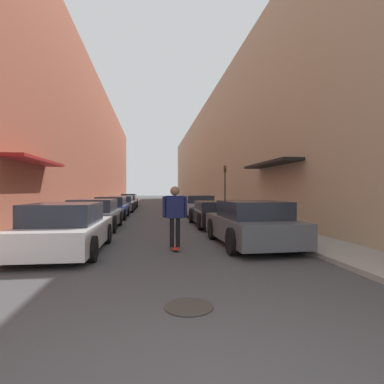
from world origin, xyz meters
TOP-DOWN VIEW (x-y plane):
  - ground at (0.00, 25.25)m, footprint 138.89×138.89m
  - curb_strip_left at (-4.62, 31.57)m, footprint 1.80×63.13m
  - curb_strip_right at (4.62, 31.57)m, footprint 1.80×63.13m
  - building_row_left at (-7.52, 31.56)m, footprint 4.90×63.13m
  - building_row_right at (7.52, 31.56)m, footprint 4.90×63.13m
  - parked_car_left_0 at (-2.64, 6.28)m, footprint 2.00×4.05m
  - parked_car_left_1 at (-2.77, 11.09)m, footprint 2.07×4.02m
  - parked_car_left_2 at (-2.69, 16.20)m, footprint 1.87×4.35m
  - parked_car_left_3 at (-2.68, 21.91)m, footprint 2.07×4.29m
  - parked_car_left_4 at (-2.66, 26.76)m, footprint 2.04×4.22m
  - parked_car_left_5 at (-2.78, 31.96)m, footprint 1.85×4.23m
  - parked_car_right_0 at (2.64, 6.58)m, footprint 2.05×4.12m
  - parked_car_right_1 at (2.59, 11.64)m, footprint 1.99×4.63m
  - parked_car_right_2 at (2.76, 17.80)m, footprint 2.09×4.68m
  - skateboarder at (0.30, 6.28)m, footprint 0.69×0.78m
  - manhole_cover at (0.16, 2.09)m, footprint 0.70×0.70m
  - traffic_light at (4.72, 18.02)m, footprint 0.16×0.22m

SIDE VIEW (x-z plane):
  - ground at x=0.00m, z-range 0.00..0.00m
  - manhole_cover at x=0.16m, z-range 0.00..0.02m
  - curb_strip_left at x=-4.62m, z-range 0.00..0.12m
  - curb_strip_right at x=4.62m, z-range 0.00..0.12m
  - parked_car_left_4 at x=-2.66m, z-range -0.02..1.16m
  - parked_car_right_1 at x=2.59m, z-range 0.00..1.17m
  - parked_car_left_3 at x=-2.68m, z-range -0.01..1.23m
  - parked_car_left_5 at x=-2.78m, z-range -0.02..1.26m
  - parked_car_left_2 at x=-2.69m, z-range -0.03..1.27m
  - parked_car_left_1 at x=-2.77m, z-range -0.02..1.28m
  - parked_car_left_0 at x=-2.64m, z-range -0.03..1.30m
  - parked_car_right_2 at x=2.76m, z-range -0.03..1.31m
  - parked_car_right_0 at x=2.64m, z-range -0.02..1.34m
  - skateboarder at x=0.30m, z-range 0.21..2.00m
  - traffic_light at x=4.72m, z-range 0.52..3.78m
  - building_row_right at x=7.52m, z-range 0.00..11.17m
  - building_row_left at x=-7.52m, z-range 0.00..13.01m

